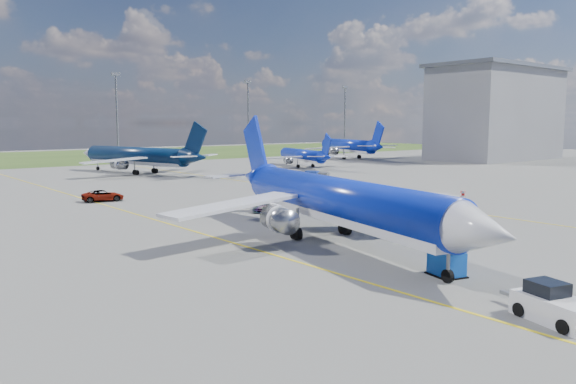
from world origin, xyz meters
TOP-DOWN VIEW (x-y plane):
  - ground at (0.00, 0.00)m, footprint 400.00×400.00m
  - taxiway_lines at (0.17, 27.70)m, footprint 60.25×160.00m
  - floodlight_masts at (10.00, 110.00)m, footprint 202.20×0.50m
  - terminal_building at (120.00, 60.00)m, footprint 42.00×22.00m
  - warning_post at (26.00, 8.00)m, footprint 0.50×0.50m
  - bg_jet_n at (22.13, 81.74)m, footprint 38.93×45.50m
  - bg_jet_ne at (59.44, 73.34)m, footprint 30.90×35.58m
  - bg_jet_ene at (91.31, 90.07)m, footprint 41.55×47.66m
  - main_airliner at (6.98, 7.71)m, footprint 39.49×46.84m
  - pushback_tug at (2.23, -13.25)m, footprint 3.24×5.97m
  - uld_container at (5.31, -4.56)m, footprint 2.18×2.47m
  - service_car_b at (1.16, 45.67)m, footprint 5.62×3.28m
  - service_car_c at (12.32, 25.69)m, footprint 4.29×4.40m
  - baggage_tug_w at (21.96, 15.11)m, footprint 1.96×5.69m
  - baggage_tug_e at (45.97, 53.54)m, footprint 2.88×4.78m

SIDE VIEW (x-z plane):
  - ground at x=0.00m, z-range 0.00..0.00m
  - bg_jet_n at x=22.13m, z-range -5.12..5.12m
  - bg_jet_ne at x=59.44m, z-range -3.94..3.94m
  - bg_jet_ene at x=91.31m, z-range -5.26..5.26m
  - main_airliner at x=6.98m, z-range -5.36..5.36m
  - taxiway_lines at x=0.17m, z-range 0.00..0.02m
  - baggage_tug_e at x=45.97m, z-range -0.03..1.01m
  - baggage_tug_w at x=21.96m, z-range -0.04..1.21m
  - service_car_c at x=12.32m, z-range 0.00..1.27m
  - service_car_b at x=1.16m, z-range 0.00..1.47m
  - pushback_tug at x=2.23m, z-range -0.19..1.80m
  - uld_container at x=5.31m, z-range 0.00..1.68m
  - warning_post at x=26.00m, z-range 0.00..3.00m
  - floodlight_masts at x=10.00m, z-range 1.21..23.91m
  - terminal_building at x=120.00m, z-range 0.07..26.07m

